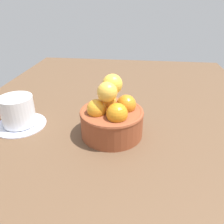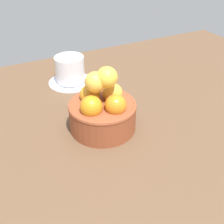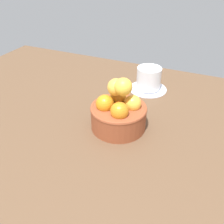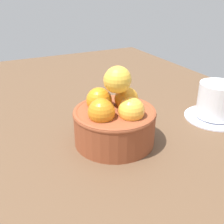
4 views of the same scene
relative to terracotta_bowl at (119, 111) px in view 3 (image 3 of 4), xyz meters
The scene contains 3 objects.
ground_plane 7.13cm from the terracotta_bowl, 118.36° to the left, with size 132.29×84.07×4.79cm, color brown.
terracotta_bowl is the anchor object (origin of this frame).
coffee_cup 22.85cm from the terracotta_bowl, 92.69° to the right, with size 12.18×12.18×7.56cm.
Camera 3 is at (-19.17, 47.59, 38.50)cm, focal length 39.44 mm.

